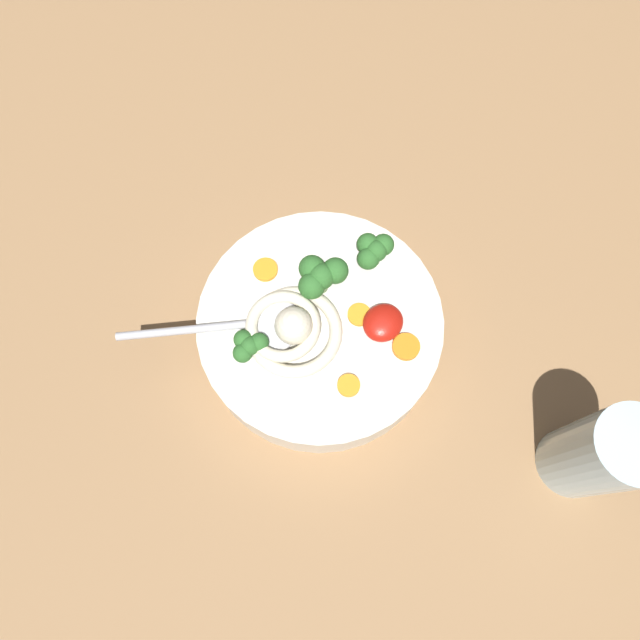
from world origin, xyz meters
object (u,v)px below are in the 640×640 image
at_px(soup_bowl, 320,329).
at_px(soup_spoon, 261,323).
at_px(drinking_glass, 599,454).
at_px(noodle_pile, 289,326).

distance_m(soup_bowl, soup_spoon, 0.06).
bearing_deg(drinking_glass, noodle_pile, -67.72).
relative_size(soup_spoon, drinking_glass, 1.20).
bearing_deg(drinking_glass, soup_bowl, -72.25).
relative_size(noodle_pile, drinking_glass, 0.78).
relative_size(soup_bowl, noodle_pile, 2.37).
distance_m(soup_bowl, drinking_glass, 0.28).
xyz_separation_m(noodle_pile, drinking_glass, (-0.11, 0.27, -0.00)).
bearing_deg(soup_bowl, soup_spoon, -38.45).
height_order(soup_bowl, noodle_pile, noodle_pile).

